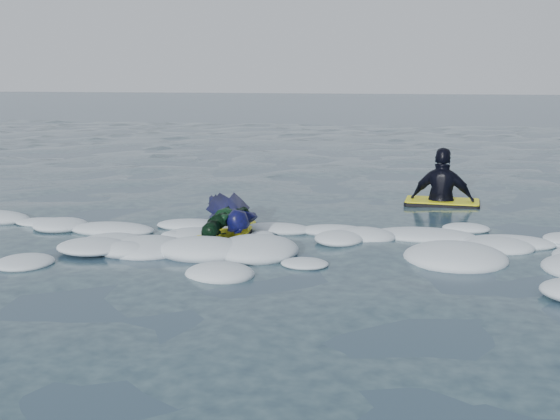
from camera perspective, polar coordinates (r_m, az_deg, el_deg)
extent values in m
plane|color=#1A3540|center=(8.24, -7.18, -4.21)|extent=(120.00, 120.00, 0.00)
cube|color=black|center=(9.47, -4.34, -1.85)|extent=(0.71, 1.22, 0.06)
cube|color=#FFFE15|center=(9.46, -4.34, -1.62)|extent=(0.69, 1.19, 0.02)
imported|color=#0B0B4F|center=(9.66, -3.99, -0.23)|extent=(1.25, 1.89, 0.42)
cube|color=black|center=(8.98, -4.67, -2.67)|extent=(0.46, 0.76, 0.04)
cube|color=#FFFE15|center=(8.97, -4.68, -2.52)|extent=(0.44, 0.75, 0.01)
cube|color=#164DAA|center=(8.97, -4.68, -2.46)|extent=(0.18, 0.71, 0.00)
imported|color=#0E3517|center=(9.12, -4.37, -1.15)|extent=(0.68, 1.17, 0.42)
cube|color=black|center=(11.86, 13.03, 0.56)|extent=(1.25, 0.75, 0.06)
cube|color=#FFFE15|center=(11.85, 13.04, 0.75)|extent=(1.22, 0.73, 0.02)
imported|color=black|center=(11.86, 13.04, 0.61)|extent=(1.12, 0.62, 1.80)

